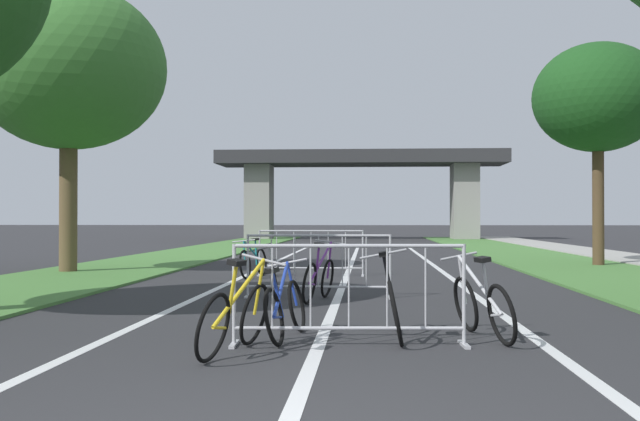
# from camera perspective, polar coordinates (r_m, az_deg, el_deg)

# --- Properties ---
(grass_verge_left) EXTENTS (3.49, 53.04, 0.05)m
(grass_verge_left) POSITION_cam_1_polar(r_m,az_deg,el_deg) (26.66, -10.38, -3.38)
(grass_verge_left) COLOR #477A38
(grass_verge_left) RESTS_ON ground
(grass_verge_right) EXTENTS (3.49, 53.04, 0.05)m
(grass_verge_right) POSITION_cam_1_polar(r_m,az_deg,el_deg) (26.42, 15.66, -3.39)
(grass_verge_right) COLOR #477A38
(grass_verge_right) RESTS_ON ground
(sidewalk_path_right) EXTENTS (2.30, 53.04, 0.08)m
(sidewalk_path_right) POSITION_cam_1_polar(r_m,az_deg,el_deg) (27.17, 21.66, -3.26)
(sidewalk_path_right) COLOR #9E9B93
(sidewalk_path_right) RESTS_ON ground
(lane_stripe_center) EXTENTS (0.14, 30.68, 0.01)m
(lane_stripe_center) POSITION_cam_1_polar(r_m,az_deg,el_deg) (19.52, 2.21, -4.46)
(lane_stripe_center) COLOR silver
(lane_stripe_center) RESTS_ON ground
(lane_stripe_right_lane) EXTENTS (0.14, 30.68, 0.01)m
(lane_stripe_right_lane) POSITION_cam_1_polar(r_m,az_deg,el_deg) (19.60, 9.04, -4.44)
(lane_stripe_right_lane) COLOR silver
(lane_stripe_right_lane) RESTS_ON ground
(lane_stripe_left_lane) EXTENTS (0.14, 30.68, 0.01)m
(lane_stripe_left_lane) POSITION_cam_1_polar(r_m,az_deg,el_deg) (19.72, -4.57, -4.42)
(lane_stripe_left_lane) COLOR silver
(lane_stripe_left_lane) RESTS_ON ground
(overpass_bridge) EXTENTS (18.12, 4.19, 5.56)m
(overpass_bridge) POSITION_cam_1_polar(r_m,az_deg,el_deg) (48.05, 3.11, 2.74)
(overpass_bridge) COLOR #2D2D30
(overpass_bridge) RESTS_ON ground
(tree_left_maple_mid) EXTENTS (4.66, 4.66, 6.95)m
(tree_left_maple_mid) POSITION_cam_1_polar(r_m,az_deg,el_deg) (19.46, -18.45, 10.16)
(tree_left_maple_mid) COLOR brown
(tree_left_maple_mid) RESTS_ON ground
(tree_right_oak_mid) EXTENTS (3.52, 3.52, 6.13)m
(tree_right_oak_mid) POSITION_cam_1_polar(r_m,az_deg,el_deg) (22.23, 20.25, 7.95)
(tree_right_oak_mid) COLOR #4C3823
(tree_right_oak_mid) RESTS_ON ground
(crowd_barrier_nearest) EXTENTS (2.45, 0.58, 1.05)m
(crowd_barrier_nearest) POSITION_cam_1_polar(r_m,az_deg,el_deg) (7.83, 2.20, -6.41)
(crowd_barrier_nearest) COLOR #ADADB2
(crowd_barrier_nearest) RESTS_ON ground
(crowd_barrier_second) EXTENTS (2.43, 0.45, 1.05)m
(crowd_barrier_second) POSITION_cam_1_polar(r_m,az_deg,el_deg) (12.55, -0.11, -4.23)
(crowd_barrier_second) COLOR #ADADB2
(crowd_barrier_second) RESTS_ON ground
(crowd_barrier_third) EXTENTS (2.43, 0.45, 1.05)m
(crowd_barrier_third) POSITION_cam_1_polar(r_m,az_deg,el_deg) (17.28, -0.69, -3.24)
(crowd_barrier_third) COLOR #ADADB2
(crowd_barrier_third) RESTS_ON ground
(bicycle_yellow_0) EXTENTS (0.74, 1.63, 0.95)m
(bicycle_yellow_0) POSITION_cam_1_polar(r_m,az_deg,el_deg) (7.38, -6.38, -7.92)
(bicycle_yellow_0) COLOR black
(bicycle_yellow_0) RESTS_ON ground
(bicycle_silver_1) EXTENTS (0.70, 1.65, 0.93)m
(bicycle_silver_1) POSITION_cam_1_polar(r_m,az_deg,el_deg) (8.45, 12.15, -7.04)
(bicycle_silver_1) COLOR black
(bicycle_silver_1) RESTS_ON ground
(bicycle_blue_2) EXTENTS (0.46, 1.66, 0.86)m
(bicycle_blue_2) POSITION_cam_1_polar(r_m,az_deg,el_deg) (8.29, -2.64, -7.33)
(bicycle_blue_2) COLOR black
(bicycle_blue_2) RESTS_ON ground
(bicycle_white_3) EXTENTS (0.55, 1.60, 0.89)m
(bicycle_white_3) POSITION_cam_1_polar(r_m,az_deg,el_deg) (13.18, -3.49, -4.80)
(bicycle_white_3) COLOR black
(bicycle_white_3) RESTS_ON ground
(bicycle_purple_4) EXTENTS (0.69, 1.67, 0.97)m
(bicycle_purple_4) POSITION_cam_1_polar(r_m,az_deg,el_deg) (12.03, -0.06, -5.10)
(bicycle_purple_4) COLOR black
(bicycle_purple_4) RESTS_ON ground
(bicycle_black_5) EXTENTS (0.54, 1.69, 0.97)m
(bicycle_black_5) POSITION_cam_1_polar(r_m,az_deg,el_deg) (8.28, 5.55, -7.04)
(bicycle_black_5) COLOR black
(bicycle_black_5) RESTS_ON ground
(bicycle_teal_6) EXTENTS (0.63, 1.68, 0.87)m
(bicycle_teal_6) POSITION_cam_1_polar(r_m,az_deg,el_deg) (16.88, -5.06, -3.87)
(bicycle_teal_6) COLOR black
(bicycle_teal_6) RESTS_ON ground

